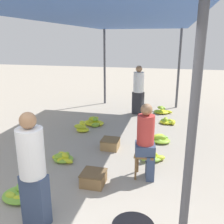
{
  "coord_description": "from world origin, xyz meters",
  "views": [
    {
      "loc": [
        1.16,
        -1.76,
        2.39
      ],
      "look_at": [
        0.0,
        2.99,
        0.96
      ],
      "focal_mm": 40.0,
      "sensor_mm": 36.0,
      "label": 1
    }
  ],
  "objects_px": {
    "vendor_foreground": "(33,169)",
    "banana_pile_right_0": "(168,121)",
    "banana_pile_left_1": "(63,158)",
    "vendor_seated": "(147,140)",
    "crate_mid": "(110,144)",
    "banana_pile_right_3": "(151,156)",
    "shopper_walking_mid": "(138,89)",
    "banana_pile_left_3": "(82,127)",
    "crate_near": "(93,178)",
    "banana_pile_left_2": "(94,122)",
    "banana_pile_right_2": "(160,139)",
    "banana_pile_right_1": "(162,111)",
    "stool": "(145,158)",
    "banana_pile_left_0": "(22,194)"
  },
  "relations": [
    {
      "from": "banana_pile_left_2",
      "to": "banana_pile_left_3",
      "type": "bearing_deg",
      "value": -104.89
    },
    {
      "from": "vendor_seated",
      "to": "banana_pile_left_2",
      "type": "relative_size",
      "value": 2.25
    },
    {
      "from": "vendor_seated",
      "to": "stool",
      "type": "bearing_deg",
      "value": 170.25
    },
    {
      "from": "stool",
      "to": "banana_pile_right_3",
      "type": "xyz_separation_m",
      "value": [
        0.05,
        0.68,
        -0.28
      ]
    },
    {
      "from": "banana_pile_left_3",
      "to": "banana_pile_right_2",
      "type": "distance_m",
      "value": 2.11
    },
    {
      "from": "banana_pile_left_2",
      "to": "crate_mid",
      "type": "height_order",
      "value": "banana_pile_left_2"
    },
    {
      "from": "banana_pile_left_1",
      "to": "shopper_walking_mid",
      "type": "relative_size",
      "value": 0.33
    },
    {
      "from": "vendor_foreground",
      "to": "banana_pile_right_3",
      "type": "relative_size",
      "value": 2.79
    },
    {
      "from": "banana_pile_left_1",
      "to": "shopper_walking_mid",
      "type": "height_order",
      "value": "shopper_walking_mid"
    },
    {
      "from": "vendor_seated",
      "to": "banana_pile_right_3",
      "type": "xyz_separation_m",
      "value": [
        0.03,
        0.68,
        -0.63
      ]
    },
    {
      "from": "crate_mid",
      "to": "vendor_foreground",
      "type": "bearing_deg",
      "value": -98.11
    },
    {
      "from": "banana_pile_left_1",
      "to": "banana_pile_right_0",
      "type": "relative_size",
      "value": 1.07
    },
    {
      "from": "banana_pile_right_3",
      "to": "shopper_walking_mid",
      "type": "height_order",
      "value": "shopper_walking_mid"
    },
    {
      "from": "banana_pile_right_0",
      "to": "stool",
      "type": "bearing_deg",
      "value": -96.34
    },
    {
      "from": "vendor_foreground",
      "to": "banana_pile_left_0",
      "type": "xyz_separation_m",
      "value": [
        -0.54,
        0.46,
        -0.75
      ]
    },
    {
      "from": "banana_pile_left_3",
      "to": "stool",
      "type": "bearing_deg",
      "value": -45.36
    },
    {
      "from": "banana_pile_right_1",
      "to": "crate_near",
      "type": "relative_size",
      "value": 1.6
    },
    {
      "from": "vendor_foreground",
      "to": "banana_pile_right_1",
      "type": "bearing_deg",
      "value": 76.62
    },
    {
      "from": "banana_pile_left_2",
      "to": "banana_pile_right_3",
      "type": "height_order",
      "value": "banana_pile_left_2"
    },
    {
      "from": "banana_pile_left_0",
      "to": "banana_pile_left_3",
      "type": "xyz_separation_m",
      "value": [
        -0.11,
        3.01,
        0.05
      ]
    },
    {
      "from": "stool",
      "to": "banana_pile_left_2",
      "type": "distance_m",
      "value": 3.07
    },
    {
      "from": "stool",
      "to": "banana_pile_right_0",
      "type": "bearing_deg",
      "value": 83.66
    },
    {
      "from": "banana_pile_left_0",
      "to": "vendor_seated",
      "type": "bearing_deg",
      "value": 30.73
    },
    {
      "from": "banana_pile_left_1",
      "to": "shopper_walking_mid",
      "type": "bearing_deg",
      "value": 74.73
    },
    {
      "from": "vendor_foreground",
      "to": "banana_pile_left_0",
      "type": "bearing_deg",
      "value": 139.63
    },
    {
      "from": "vendor_foreground",
      "to": "banana_pile_right_0",
      "type": "relative_size",
      "value": 3.15
    },
    {
      "from": "banana_pile_left_3",
      "to": "crate_mid",
      "type": "distance_m",
      "value": 1.36
    },
    {
      "from": "banana_pile_left_2",
      "to": "crate_mid",
      "type": "distance_m",
      "value": 1.71
    },
    {
      "from": "banana_pile_right_2",
      "to": "banana_pile_right_3",
      "type": "distance_m",
      "value": 1.03
    },
    {
      "from": "banana_pile_right_3",
      "to": "crate_mid",
      "type": "distance_m",
      "value": 1.0
    },
    {
      "from": "crate_near",
      "to": "shopper_walking_mid",
      "type": "distance_m",
      "value": 4.43
    },
    {
      "from": "crate_mid",
      "to": "banana_pile_left_3",
      "type": "bearing_deg",
      "value": 138.52
    },
    {
      "from": "banana_pile_right_2",
      "to": "crate_near",
      "type": "bearing_deg",
      "value": -115.09
    },
    {
      "from": "banana_pile_left_0",
      "to": "banana_pile_right_3",
      "type": "height_order",
      "value": "banana_pile_right_3"
    },
    {
      "from": "banana_pile_left_3",
      "to": "crate_mid",
      "type": "bearing_deg",
      "value": -41.48
    },
    {
      "from": "stool",
      "to": "banana_pile_right_3",
      "type": "height_order",
      "value": "stool"
    },
    {
      "from": "banana_pile_right_1",
      "to": "crate_near",
      "type": "height_order",
      "value": "banana_pile_right_1"
    },
    {
      "from": "banana_pile_left_0",
      "to": "crate_mid",
      "type": "distance_m",
      "value": 2.29
    },
    {
      "from": "shopper_walking_mid",
      "to": "banana_pile_right_0",
      "type": "bearing_deg",
      "value": -38.3
    },
    {
      "from": "vendor_foreground",
      "to": "shopper_walking_mid",
      "type": "bearing_deg",
      "value": 83.88
    },
    {
      "from": "banana_pile_right_0",
      "to": "banana_pile_right_2",
      "type": "height_order",
      "value": "banana_pile_right_0"
    },
    {
      "from": "stool",
      "to": "banana_pile_right_1",
      "type": "bearing_deg",
      "value": 88.61
    },
    {
      "from": "crate_near",
      "to": "banana_pile_right_0",
      "type": "bearing_deg",
      "value": 72.04
    },
    {
      "from": "stool",
      "to": "crate_near",
      "type": "height_order",
      "value": "stool"
    },
    {
      "from": "banana_pile_left_0",
      "to": "banana_pile_right_1",
      "type": "height_order",
      "value": "banana_pile_right_1"
    },
    {
      "from": "banana_pile_left_3",
      "to": "banana_pile_right_1",
      "type": "distance_m",
      "value": 2.99
    },
    {
      "from": "banana_pile_left_0",
      "to": "banana_pile_left_1",
      "type": "xyz_separation_m",
      "value": [
        0.11,
        1.29,
        0.01
      ]
    },
    {
      "from": "banana_pile_left_2",
      "to": "banana_pile_right_1",
      "type": "bearing_deg",
      "value": 41.57
    },
    {
      "from": "banana_pile_left_3",
      "to": "shopper_walking_mid",
      "type": "bearing_deg",
      "value": 58.03
    },
    {
      "from": "vendor_seated",
      "to": "crate_mid",
      "type": "distance_m",
      "value": 1.5
    }
  ]
}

